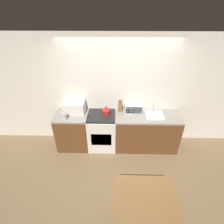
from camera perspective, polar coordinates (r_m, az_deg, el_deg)
ground_plane at (r=4.05m, az=1.63°, el=-17.16°), size 16.00×16.00×0.00m
wall_back at (r=4.05m, az=1.89°, el=6.31°), size 10.00×0.06×2.60m
counter_left_run at (r=4.34m, az=-12.45°, el=-5.83°), size 0.74×0.62×0.90m
counter_right_run at (r=4.29m, az=11.07°, el=-6.18°), size 1.47×0.62×0.90m
stove_range at (r=4.23m, az=-3.24°, el=-6.13°), size 0.64×0.62×0.90m
kettle at (r=3.94m, az=-1.91°, el=0.32°), size 0.18×0.18×0.21m
microwave at (r=4.09m, az=-12.27°, el=1.56°), size 0.49×0.35×0.27m
bottle at (r=3.88m, az=-15.31°, el=-1.34°), size 0.08×0.08×0.26m
knife_block at (r=4.04m, az=2.66°, el=1.65°), size 0.10×0.08×0.30m
toaster_oven at (r=4.06m, az=6.99°, el=1.38°), size 0.42×0.24×0.21m
sink_basin at (r=4.05m, az=13.64°, el=-0.95°), size 0.41×0.41×0.24m
dining_table at (r=2.83m, az=10.96°, el=-27.26°), size 0.90×0.79×0.77m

